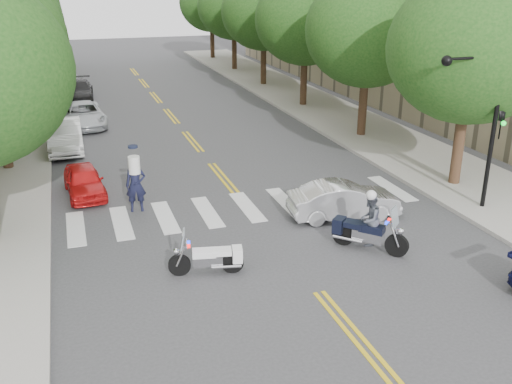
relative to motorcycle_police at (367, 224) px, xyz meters
name	(u,v)px	position (x,y,z in m)	size (l,w,h in m)	color
ground	(319,292)	(-2.50, -1.94, -0.90)	(140.00, 140.00, 0.00)	#38383A
sidewalk_left	(5,127)	(-12.00, 20.06, -0.82)	(5.00, 60.00, 0.15)	#9E9991
sidewalk_right	(313,105)	(7.00, 20.06, -0.82)	(5.00, 60.00, 0.15)	#9E9991
tree_l_2	(3,27)	(-11.30, 20.06, 4.66)	(6.40, 6.40, 8.45)	#382316
tree_l_3	(13,17)	(-11.30, 28.06, 4.66)	(6.40, 6.40, 8.45)	#382316
tree_l_4	(19,10)	(-11.30, 36.06, 4.66)	(6.40, 6.40, 8.45)	#382316
tree_l_5	(24,5)	(-11.30, 44.06, 4.66)	(6.40, 6.40, 8.45)	#382316
tree_r_0	(471,48)	(6.30, 4.06, 4.66)	(6.40, 6.40, 8.45)	#382316
tree_r_1	(368,30)	(6.30, 12.06, 4.66)	(6.40, 6.40, 8.45)	#382316
tree_r_2	(305,19)	(6.30, 20.06, 4.66)	(6.40, 6.40, 8.45)	#382316
tree_r_3	(264,12)	(6.30, 28.06, 4.66)	(6.40, 6.40, 8.45)	#382316
tree_r_4	(234,6)	(6.30, 36.06, 4.66)	(6.40, 6.40, 8.45)	#382316
tree_r_5	(211,2)	(6.30, 44.06, 4.66)	(6.40, 6.40, 8.45)	#382316
traffic_signal_pole	(485,112)	(5.22, 1.56, 2.83)	(2.82, 0.42, 6.00)	black
motorcycle_police	(367,224)	(0.00, 0.00, 0.00)	(1.88, 2.00, 2.02)	black
motorcycle_parked	(213,258)	(-4.99, 0.03, -0.40)	(2.18, 0.80, 1.41)	black
officer_standing	(136,185)	(-6.45, 5.52, 0.11)	(0.73, 0.48, 2.01)	black
convertible	(344,200)	(0.49, 2.56, -0.25)	(1.38, 3.94, 1.30)	silver
parked_car_a	(84,181)	(-8.21, 7.76, -0.31)	(1.39, 3.46, 1.18)	red
parked_car_b	(65,136)	(-8.80, 14.43, -0.14)	(1.60, 4.59, 1.51)	silver
parked_car_c	(83,115)	(-7.70, 19.15, -0.22)	(2.24, 4.86, 1.35)	#B5B9BD
parked_car_d	(78,91)	(-7.70, 26.56, -0.20)	(1.96, 4.83, 1.40)	black
parked_car_e	(69,78)	(-8.20, 32.06, -0.18)	(1.70, 4.22, 1.44)	gray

